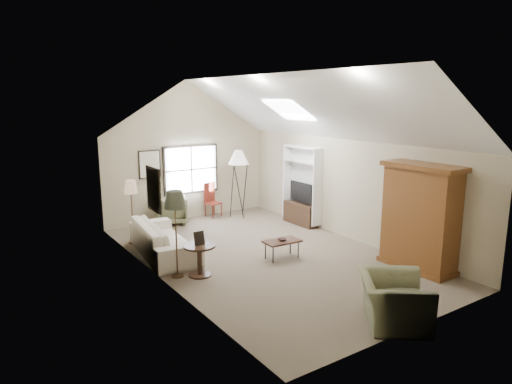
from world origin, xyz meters
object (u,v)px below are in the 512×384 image
coffee_table (282,249)px  side_chair (213,200)px  armchair_near (393,301)px  side_table (200,260)px  armoire (420,217)px  armchair_far (171,210)px  sofa (164,238)px

coffee_table → side_chair: 4.09m
armchair_near → side_table: size_ratio=1.81×
armoire → armchair_far: bearing=115.1°
side_table → armchair_far: bearing=74.4°
armoire → side_chair: armoire is taller
side_table → side_chair: 4.64m
armchair_near → side_chair: size_ratio=1.14×
sofa → armchair_far: bearing=-21.0°
side_chair → armchair_near: bearing=-108.0°
armoire → coffee_table: bearing=134.2°
armoire → side_table: (-3.96, 2.16, -0.78)m
side_chair → armchair_far: bearing=168.3°
sofa → side_chair: side_chair is taller
sofa → coffee_table: sofa is taller
armchair_near → side_table: 3.83m
armoire → coffee_table: (-1.99, 2.05, -0.89)m
sofa → side_table: 1.60m
coffee_table → side_table: 1.98m
coffee_table → side_table: (-1.97, 0.12, 0.11)m
armchair_near → side_table: bearing=64.2°
side_table → side_chair: size_ratio=0.63×
armoire → sofa: (-4.06, 3.76, -0.73)m
sofa → side_chair: size_ratio=2.51×
armoire → sofa: size_ratio=0.86×
armchair_far → sofa: bearing=81.9°
armchair_far → side_table: bearing=93.4°
sofa → armchair_far: size_ratio=2.98×
armchair_far → side_chair: size_ratio=0.84×
armchair_far → side_table: armchair_far is taller
sofa → armchair_near: bearing=-154.8°
sofa → armchair_near: (1.74, -5.06, 0.00)m
sofa → side_table: size_ratio=3.99×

